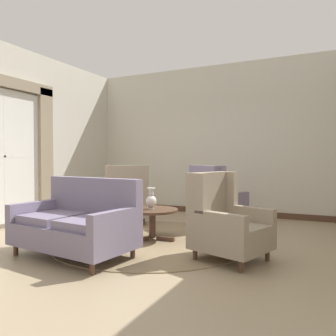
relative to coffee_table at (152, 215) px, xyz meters
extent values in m
plane|color=#9E896B|center=(0.00, -0.33, -0.37)|extent=(8.79, 8.79, 0.00)
cube|color=beige|center=(0.00, 2.81, 1.28)|extent=(5.87, 0.08, 3.30)
cube|color=beige|center=(-2.86, 0.61, 1.28)|extent=(0.08, 4.39, 3.30)
cube|color=#4C3323|center=(0.00, 2.75, -0.31)|extent=(5.71, 0.03, 0.12)
cylinder|color=#847051|center=(0.00, -0.03, -0.37)|extent=(2.96, 2.96, 0.01)
cube|color=silver|center=(-2.80, -0.35, 0.90)|extent=(0.03, 1.46, 2.30)
cube|color=white|center=(-2.78, -0.35, 0.90)|extent=(0.02, 1.54, 2.38)
cube|color=white|center=(-2.78, -0.35, 0.90)|extent=(0.02, 0.04, 2.30)
cube|color=white|center=(-2.78, -0.35, 0.90)|extent=(0.02, 1.46, 0.04)
cube|color=gray|center=(-2.74, 0.56, 0.95)|extent=(0.10, 0.32, 2.60)
cube|color=gray|center=(-2.74, -0.35, 2.21)|extent=(0.10, 2.14, 0.20)
cylinder|color=#4C3323|center=(0.00, 0.00, 0.08)|extent=(0.78, 0.78, 0.04)
cylinder|color=#4C3323|center=(0.00, 0.00, -0.13)|extent=(0.10, 0.10, 0.39)
cube|color=#4C3323|center=(0.22, 0.01, -0.34)|extent=(0.28, 0.07, 0.07)
cube|color=#4C3323|center=(-0.10, 0.20, -0.34)|extent=(0.18, 0.28, 0.07)
cube|color=#4C3323|center=(-0.09, -0.20, -0.34)|extent=(0.17, 0.28, 0.07)
cylinder|color=beige|center=(-0.01, -0.02, 0.11)|extent=(0.09, 0.09, 0.02)
ellipsoid|color=beige|center=(-0.01, -0.02, 0.21)|extent=(0.16, 0.16, 0.18)
cylinder|color=beige|center=(-0.01, -0.02, 0.36)|extent=(0.07, 0.07, 0.11)
torus|color=beige|center=(-0.01, -0.02, 0.41)|extent=(0.13, 0.13, 0.02)
cube|color=slate|center=(-0.48, -1.20, -0.09)|extent=(1.63, 1.02, 0.28)
cube|color=slate|center=(-0.43, -0.85, 0.32)|extent=(1.55, 0.32, 0.56)
cube|color=slate|center=(-0.82, -1.20, 0.09)|extent=(0.69, 0.71, 0.10)
cube|color=slate|center=(-0.14, -1.28, 0.09)|extent=(0.69, 0.71, 0.10)
cube|color=slate|center=(-1.19, -1.17, 0.16)|extent=(0.19, 0.75, 0.23)
cube|color=slate|center=(0.23, -1.33, 0.16)|extent=(0.19, 0.75, 0.23)
cylinder|color=#4C3323|center=(-1.18, -1.46, -0.30)|extent=(0.06, 0.06, 0.14)
cylinder|color=#4C3323|center=(0.15, -1.62, -0.30)|extent=(0.06, 0.06, 0.14)
cylinder|color=#4C3323|center=(-1.10, -0.78, -0.30)|extent=(0.06, 0.06, 0.14)
cylinder|color=#4C3323|center=(0.23, -0.93, -0.30)|extent=(0.06, 0.06, 0.14)
cube|color=slate|center=(0.61, 1.36, -0.08)|extent=(1.04, 1.06, 0.30)
cube|color=slate|center=(0.43, 1.10, 0.40)|extent=(0.68, 0.52, 0.67)
cube|color=slate|center=(0.74, 1.00, 0.48)|extent=(0.19, 0.22, 0.51)
cube|color=slate|center=(0.22, 1.34, 0.48)|extent=(0.19, 0.22, 0.51)
cube|color=slate|center=(0.90, 1.23, 0.17)|extent=(0.46, 0.63, 0.21)
cube|color=slate|center=(0.37, 1.58, 0.17)|extent=(0.46, 0.63, 0.21)
cylinder|color=#4C3323|center=(1.02, 1.47, -0.30)|extent=(0.06, 0.06, 0.14)
cylinder|color=#4C3323|center=(0.54, 1.78, -0.30)|extent=(0.06, 0.06, 0.14)
cylinder|color=#4C3323|center=(0.67, 0.95, -0.30)|extent=(0.06, 0.06, 0.14)
cylinder|color=#4C3323|center=(0.20, 1.26, -0.30)|extent=(0.06, 0.06, 0.14)
cube|color=gray|center=(-1.13, 0.94, -0.10)|extent=(1.16, 1.16, 0.26)
cube|color=gray|center=(-0.87, 0.67, 0.38)|extent=(0.63, 0.62, 0.70)
cube|color=gray|center=(-0.70, 0.96, 0.47)|extent=(0.21, 0.21, 0.53)
cube|color=gray|center=(-1.16, 0.51, 0.47)|extent=(0.21, 0.21, 0.53)
cube|color=gray|center=(-0.94, 1.20, 0.13)|extent=(0.63, 0.64, 0.20)
cube|color=gray|center=(-1.40, 0.75, 0.13)|extent=(0.63, 0.64, 0.20)
cylinder|color=#4C3323|center=(-1.19, 1.41, -0.30)|extent=(0.06, 0.06, 0.14)
cylinder|color=#4C3323|center=(-1.60, 1.00, -0.30)|extent=(0.06, 0.06, 0.14)
cylinder|color=#4C3323|center=(-0.67, 0.88, -0.30)|extent=(0.06, 0.06, 0.14)
cylinder|color=#4C3323|center=(-1.08, 0.47, -0.30)|extent=(0.06, 0.06, 0.14)
cube|color=gray|center=(1.34, -0.49, -0.08)|extent=(0.99, 0.96, 0.30)
cube|color=gray|center=(1.03, -0.38, 0.38)|extent=(0.36, 0.75, 0.62)
cube|color=gray|center=(1.01, -0.72, 0.45)|extent=(0.22, 0.16, 0.47)
cube|color=gray|center=(1.21, -0.11, 0.45)|extent=(0.22, 0.16, 0.47)
cube|color=gray|center=(1.29, -0.81, 0.16)|extent=(0.70, 0.31, 0.18)
cube|color=gray|center=(1.49, -0.20, 0.16)|extent=(0.70, 0.31, 0.18)
cylinder|color=#4C3323|center=(1.56, -0.86, -0.30)|extent=(0.06, 0.06, 0.14)
cylinder|color=#4C3323|center=(1.74, -0.31, -0.30)|extent=(0.06, 0.06, 0.14)
cylinder|color=#4C3323|center=(0.95, -0.66, -0.30)|extent=(0.06, 0.06, 0.14)
cylinder|color=#4C3323|center=(1.13, -0.11, -0.30)|extent=(0.06, 0.06, 0.14)
camera|label=1|loc=(2.42, -4.46, 0.85)|focal=36.17mm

